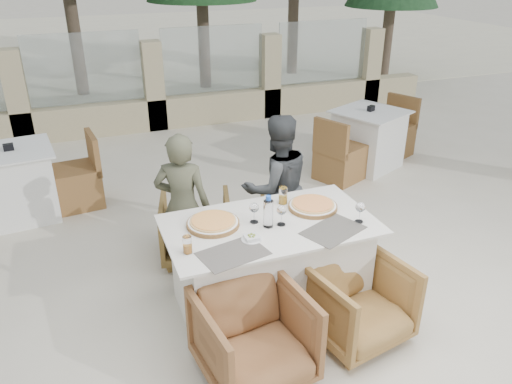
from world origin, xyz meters
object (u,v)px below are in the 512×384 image
object	(u,v)px
dining_table	(269,266)
beer_glass_right	(283,196)
armchair_far_right	(290,225)
armchair_near_right	(357,301)
olive_dish	(252,237)
diner_left	(183,206)
pizza_left	(213,223)
armchair_far_left	(196,227)
bg_table_b	(368,139)
armchair_near_left	(254,337)
bg_table_a	(17,184)
wine_glass_centre	(254,212)
water_bottle	(268,211)
pizza_right	(313,205)
diner_right	(277,188)
wine_glass_near	(281,214)
beer_glass_left	(187,245)
wine_glass_corner	(360,211)

from	to	relation	value
dining_table	beer_glass_right	world-z (taller)	beer_glass_right
armchair_far_right	armchair_near_right	bearing A→B (deg)	110.45
olive_dish	diner_left	world-z (taller)	diner_left
pizza_left	armchair_far_left	distance (m)	0.97
pizza_left	bg_table_b	bearing A→B (deg)	38.06
dining_table	bg_table_b	world-z (taller)	same
armchair_near_left	bg_table_a	distance (m)	3.43
wine_glass_centre	beer_glass_right	size ratio (longest dim) A/B	1.31
dining_table	water_bottle	world-z (taller)	water_bottle
pizza_right	beer_glass_right	size ratio (longest dim) A/B	2.81
diner_left	olive_dish	bearing A→B (deg)	132.58
pizza_right	bg_table_a	xyz separation A→B (m)	(-2.36, 2.29, -0.41)
diner_right	bg_table_a	bearing A→B (deg)	-37.71
water_bottle	armchair_near_right	size ratio (longest dim) A/B	0.37
pizza_right	olive_dish	world-z (taller)	pizza_right
water_bottle	wine_glass_near	bearing A→B (deg)	-6.93
armchair_far_left	diner_right	size ratio (longest dim) A/B	0.48
beer_glass_left	beer_glass_right	xyz separation A→B (m)	(0.91, 0.45, 0.01)
dining_table	wine_glass_centre	bearing A→B (deg)	150.16
olive_dish	armchair_far_left	distance (m)	1.24
pizza_right	bg_table_b	bearing A→B (deg)	48.38
armchair_near_left	diner_right	size ratio (longest dim) A/B	0.52
pizza_right	bg_table_a	world-z (taller)	pizza_right
armchair_far_left	wine_glass_near	bearing A→B (deg)	127.33
wine_glass_corner	wine_glass_centre	bearing A→B (deg)	159.57
armchair_far_right	diner_right	xyz separation A→B (m)	(-0.15, -0.00, 0.42)
dining_table	beer_glass_right	size ratio (longest dim) A/B	11.43
beer_glass_right	bg_table_b	distance (m)	2.96
armchair_near_left	beer_glass_right	bearing A→B (deg)	49.64
wine_glass_centre	wine_glass_near	bearing A→B (deg)	-31.53
pizza_right	armchair_near_right	world-z (taller)	pizza_right
bg_table_a	diner_left	bearing A→B (deg)	-55.28
armchair_near_right	bg_table_b	xyz separation A→B (m)	(1.87, 2.83, 0.07)
wine_glass_near	wine_glass_corner	world-z (taller)	same
pizza_left	beer_glass_left	bearing A→B (deg)	-131.94
beer_glass_left	armchair_far_left	xyz separation A→B (m)	(0.33, 1.13, -0.53)
dining_table	olive_dish	xyz separation A→B (m)	(-0.21, -0.17, 0.41)
dining_table	wine_glass_centre	world-z (taller)	wine_glass_centre
wine_glass_centre	armchair_near_left	xyz separation A→B (m)	(-0.27, -0.71, -0.54)
dining_table	armchair_near_right	world-z (taller)	dining_table
beer_glass_left	olive_dish	size ratio (longest dim) A/B	1.15
dining_table	armchair_far_right	bearing A→B (deg)	54.96
beer_glass_left	bg_table_b	xyz separation A→B (m)	(3.03, 2.46, -0.45)
armchair_far_right	diner_left	size ratio (longest dim) A/B	0.45
beer_glass_right	diner_left	size ratio (longest dim) A/B	0.11
beer_glass_left	bg_table_a	xyz separation A→B (m)	(-1.27, 2.57, -0.45)
bg_table_a	bg_table_b	bearing A→B (deg)	-7.75
wine_glass_corner	bg_table_b	xyz separation A→B (m)	(1.70, 2.50, -0.48)
beer_glass_left	water_bottle	bearing A→B (deg)	12.04
armchair_far_left	bg_table_a	world-z (taller)	bg_table_a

